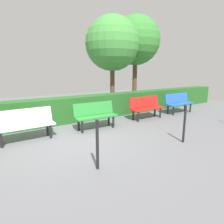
{
  "coord_description": "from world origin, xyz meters",
  "views": [
    {
      "loc": [
        2.01,
        4.95,
        1.93
      ],
      "look_at": [
        -1.39,
        -0.26,
        0.55
      ],
      "focal_mm": 31.32,
      "sensor_mm": 36.0,
      "label": 1
    }
  ],
  "objects": [
    {
      "name": "bench_white",
      "position": [
        1.21,
        -0.62,
        0.48
      ],
      "size": [
        1.54,
        0.5,
        0.86
      ],
      "rotation": [
        0.0,
        0.0,
        0.02
      ],
      "color": "white",
      "rests_on": "ground_plane"
    },
    {
      "name": "bench_red",
      "position": [
        -3.23,
        -0.63,
        0.48
      ],
      "size": [
        1.47,
        0.48,
        0.86
      ],
      "rotation": [
        0.0,
        0.0,
        0.01
      ],
      "color": "red",
      "rests_on": "ground_plane"
    },
    {
      "name": "bench_green",
      "position": [
        -0.92,
        -0.54,
        0.48
      ],
      "size": [
        1.43,
        0.5,
        0.86
      ],
      "rotation": [
        0.0,
        0.0,
        -0.03
      ],
      "color": "#2D8C38",
      "rests_on": "ground_plane"
    },
    {
      "name": "bench_blue",
      "position": [
        -5.17,
        -0.63,
        0.48
      ],
      "size": [
        1.46,
        0.46,
        0.86
      ],
      "rotation": [
        0.0,
        0.0,
        0.0
      ],
      "color": "blue",
      "rests_on": "ground_plane"
    },
    {
      "name": "tree_near",
      "position": [
        -5.39,
        -3.98,
        3.47
      ],
      "size": [
        2.72,
        2.72,
        4.85
      ],
      "color": "brown",
      "rests_on": "ground_plane"
    },
    {
      "name": "hedge_row",
      "position": [
        -0.96,
        -1.82,
        0.46
      ],
      "size": [
        15.87,
        0.65,
        0.92
      ],
      "primitive_type": "cube",
      "color": "#266023",
      "rests_on": "ground_plane"
    },
    {
      "name": "ground_plane",
      "position": [
        0.0,
        0.0,
        0.0
      ],
      "size": [
        19.87,
        19.87,
        0.0
      ],
      "primitive_type": "plane",
      "color": "slate"
    },
    {
      "name": "tree_mid",
      "position": [
        -3.54,
        -3.53,
        3.14
      ],
      "size": [
        2.68,
        2.68,
        4.49
      ],
      "color": "brown",
      "rests_on": "ground_plane"
    },
    {
      "name": "railing_post_mid",
      "position": [
        -2.29,
        1.85,
        0.5
      ],
      "size": [
        0.06,
        0.06,
        1.0
      ],
      "primitive_type": "cylinder",
      "color": "black",
      "rests_on": "ground_plane"
    },
    {
      "name": "railing_post_far",
      "position": [
        0.32,
        1.85,
        0.5
      ],
      "size": [
        0.06,
        0.06,
        1.0
      ],
      "primitive_type": "cylinder",
      "color": "black",
      "rests_on": "ground_plane"
    }
  ]
}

